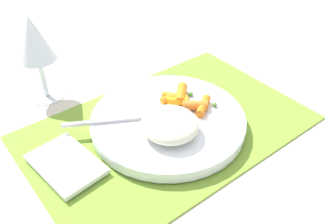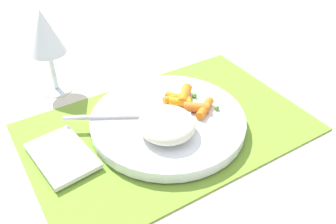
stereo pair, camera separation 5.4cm
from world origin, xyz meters
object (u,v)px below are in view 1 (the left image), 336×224
Objects in this scene: plate at (168,121)px; carrot_portion at (185,100)px; fork at (141,118)px; rice_mound at (170,124)px; napkin at (66,164)px; wine_glass at (34,42)px.

plate is 0.05m from carrot_portion.
carrot_portion is 0.09m from fork.
rice_mound is 0.06m from fork.
rice_mound reaches higher than carrot_portion.
rice_mound is at bearing -19.33° from napkin.
napkin is (-0.18, 0.02, -0.01)m from plate.
plate is at bearing -166.87° from carrot_portion.
rice_mound reaches higher than fork.
rice_mound is 0.08m from carrot_portion.
fork is at bearing 172.25° from carrot_portion.
fork is at bearing 150.46° from plate.
fork is 0.23m from wine_glass.
fork is (-0.09, 0.01, -0.00)m from carrot_portion.
rice_mound reaches higher than plate.
carrot_portion reaches higher than napkin.
wine_glass reaches higher than carrot_portion.
wine_glass is (-0.12, 0.22, 0.10)m from plate.
carrot_portion is at bearing -7.75° from fork.
wine_glass reaches higher than napkin.
carrot_portion reaches higher than fork.
plate is at bearing 55.60° from rice_mound.
carrot_portion reaches higher than plate.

